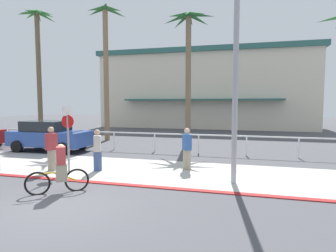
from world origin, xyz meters
name	(u,v)px	position (x,y,z in m)	size (l,w,h in m)	color
ground_plane	(162,147)	(0.00, 10.00, 0.00)	(80.00, 80.00, 0.00)	#4C4C51
sidewalk_strip	(123,169)	(0.00, 4.20, 0.01)	(44.00, 4.00, 0.02)	beige
curb_paint	(99,182)	(0.00, 2.20, 0.01)	(44.00, 0.24, 0.03)	maroon
building_backdrop	(207,90)	(0.63, 26.95, 4.16)	(22.92, 11.33, 8.29)	beige
rail_fence	(155,136)	(0.00, 8.50, 0.84)	(19.65, 0.08, 1.04)	white
stop_sign_bike_lane	(68,129)	(-1.88, 3.30, 1.68)	(0.52, 0.56, 2.56)	gray
streetlight_curb	(236,52)	(4.40, 3.07, 4.28)	(0.24, 2.54, 7.50)	#9EA0A5
palm_tree_0	(38,42)	(-10.70, 12.61, 7.35)	(3.11, 3.58, 9.81)	brown
palm_tree_1	(106,47)	(-4.69, 12.11, 6.59)	(2.60, 3.26, 9.46)	#846B4C
palm_tree_2	(188,46)	(1.13, 12.40, 6.45)	(3.44, 2.85, 8.63)	#756047
car_blue_1	(49,136)	(-5.73, 7.14, 0.87)	(4.40, 2.02, 1.69)	#284793
cyclist_yellow_0	(60,170)	(-0.61, 1.00, 0.69)	(1.52, 1.09, 1.50)	black
pedestrian_0	(187,151)	(2.53, 4.78, 0.78)	(0.44, 0.48, 1.69)	gray
pedestrian_1	(52,150)	(-2.61, 3.26, 0.82)	(0.41, 0.46, 1.76)	gray
pedestrian_2	(97,152)	(-0.84, 3.68, 0.76)	(0.43, 0.47, 1.65)	#384C7A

